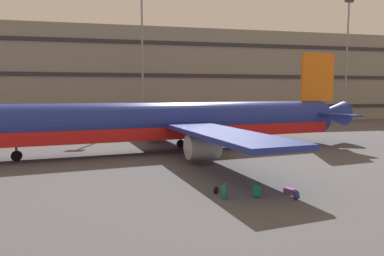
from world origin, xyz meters
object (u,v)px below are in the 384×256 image
suitcase_silver (290,191)px  backpack_laid_flat (216,190)px  suitcase_purple (257,191)px  suitcase_scuffed (224,191)px  backpack_navy (297,195)px  airliner (176,123)px

suitcase_silver → backpack_laid_flat: size_ratio=1.53×
suitcase_purple → backpack_laid_flat: size_ratio=1.76×
suitcase_scuffed → suitcase_silver: bearing=2.8°
suitcase_purple → backpack_laid_flat: (-2.12, 1.13, -0.17)m
backpack_navy → backpack_laid_flat: bearing=153.9°
airliner → suitcase_silver: (4.19, -16.00, -2.77)m
airliner → backpack_laid_flat: 15.49m
suitcase_purple → suitcase_scuffed: (-1.89, 0.17, 0.08)m
suitcase_silver → backpack_navy: backpack_navy is taller
airliner → backpack_laid_flat: bearing=-90.5°
backpack_laid_flat → suitcase_scuffed: bearing=-76.8°
backpack_navy → suitcase_silver: bearing=79.6°
airliner → suitcase_purple: bearing=-83.1°
suitcase_purple → backpack_navy: 2.17m
backpack_navy → suitcase_scuffed: bearing=164.7°
airliner → backpack_navy: (3.96, -17.26, -2.66)m
airliner → backpack_navy: size_ratio=78.81×
suitcase_silver → airliner: bearing=104.7°
suitcase_silver → backpack_laid_flat: (-4.32, 0.75, 0.07)m
suitcase_scuffed → backpack_laid_flat: suitcase_scuffed is taller
backpack_navy → suitcase_purple: bearing=156.0°
airliner → suitcase_silver: 16.77m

